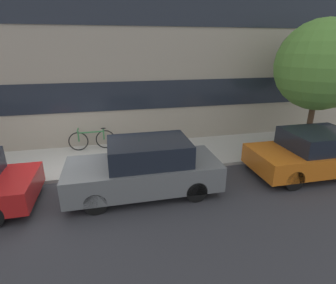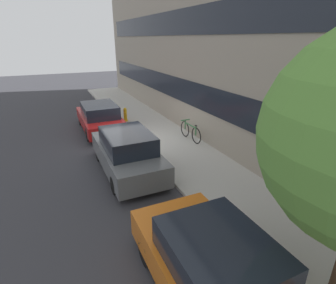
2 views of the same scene
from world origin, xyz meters
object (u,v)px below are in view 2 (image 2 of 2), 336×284
(parked_car_red, at_px, (100,117))
(fire_hydrant, at_px, (125,114))
(bicycle, at_px, (190,131))
(parked_car_orange, at_px, (214,268))
(parked_car_grey, at_px, (127,152))

(parked_car_red, bearing_deg, fire_hydrant, -63.08)
(parked_car_red, bearing_deg, bicycle, -134.30)
(parked_car_orange, xyz_separation_m, fire_hydrant, (-10.95, 1.52, -0.20))
(parked_car_grey, distance_m, parked_car_orange, 5.32)
(parked_car_red, distance_m, parked_car_orange, 10.18)
(parked_car_grey, xyz_separation_m, parked_car_orange, (5.32, -0.00, -0.04))
(parked_car_red, relative_size, parked_car_orange, 1.12)
(fire_hydrant, relative_size, bicycle, 0.44)
(parked_car_red, bearing_deg, parked_car_orange, -180.00)
(parked_car_grey, bearing_deg, parked_car_red, 0.00)
(parked_car_red, relative_size, bicycle, 2.49)
(parked_car_orange, bearing_deg, parked_car_grey, 0.00)
(parked_car_grey, bearing_deg, bicycle, -65.01)
(fire_hydrant, bearing_deg, bicycle, 24.49)
(fire_hydrant, bearing_deg, parked_car_grey, -15.11)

